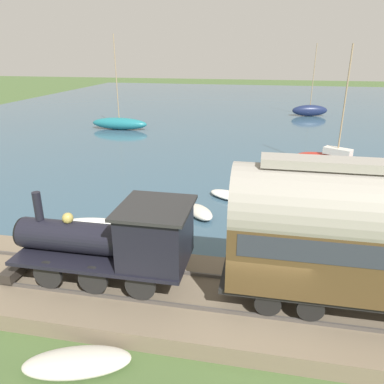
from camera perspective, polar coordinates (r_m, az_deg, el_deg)
The scene contains 12 objects.
ground_plane at distance 12.38m, azimuth 10.11°, elevation -18.78°, with size 200.00×200.00×0.00m, color #476033.
harbor_water at distance 53.07m, azimuth 11.49°, elevation 12.00°, with size 80.00×80.00×0.01m.
rail_embankment at distance 12.47m, azimuth 10.24°, elevation -16.76°, with size 4.52×56.00×0.69m.
steam_locomotive at distance 12.17m, azimuth -10.81°, elevation -6.94°, with size 2.36×6.17×2.91m.
sailboat_red at distance 27.16m, azimuth 21.12°, elevation 4.24°, with size 4.10×5.77×8.19m.
sailboat_teal at distance 40.33m, azimuth -11.00°, elevation 10.25°, with size 1.60×5.98×9.26m.
sailboat_navy at distance 50.14m, azimuth 17.50°, elevation 11.81°, with size 2.14×4.56×8.54m.
rowboat_mid_harbor at distance 21.09m, azimuth 5.63°, elevation -0.50°, with size 2.05×2.58×0.35m.
rowboat_far_out at distance 18.09m, azimuth -15.00°, elevation -4.65°, with size 1.18×2.97×0.50m.
rowboat_off_pier at distance 21.79m, azimuth 17.71°, elevation -0.70°, with size 1.77×2.85×0.36m.
rowboat_near_shore at distance 18.72m, azimuth 1.24°, elevation -3.06°, with size 2.19×1.94×0.46m.
beached_dinghy at distance 11.11m, azimuth -17.08°, elevation -23.56°, with size 1.88×3.00×0.44m.
Camera 1 is at (-9.58, 0.21, 7.84)m, focal length 35.00 mm.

